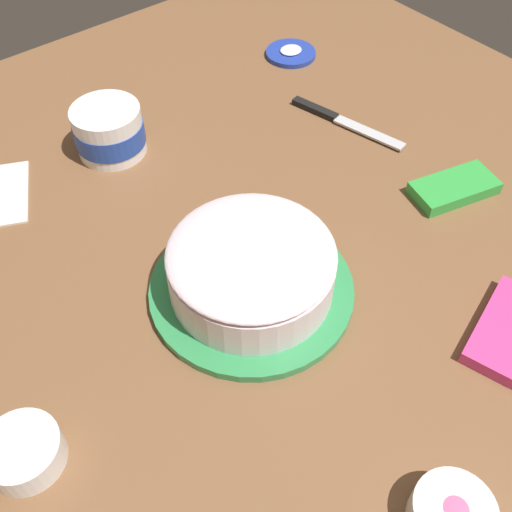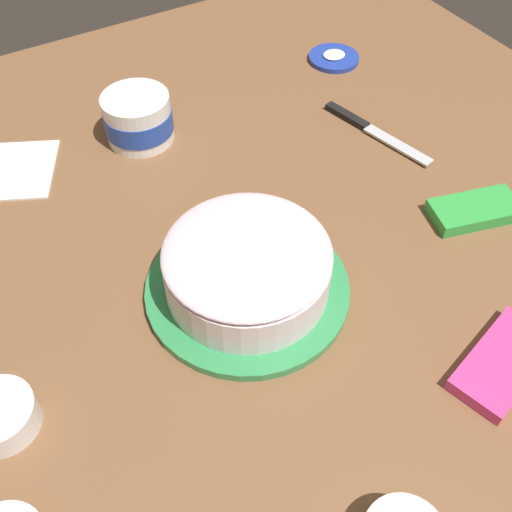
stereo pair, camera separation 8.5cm
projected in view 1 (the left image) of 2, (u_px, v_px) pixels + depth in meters
The scene contains 8 objects.
ground_plane at pixel (258, 261), 0.89m from camera, with size 1.54×1.54×0.00m, color brown.
frosted_cake at pixel (251, 272), 0.82m from camera, with size 0.29×0.29×0.10m.
frosting_tub at pixel (109, 130), 1.02m from camera, with size 0.12×0.12×0.09m.
frosting_tub_lid at pixel (291, 53), 1.26m from camera, with size 0.11×0.11×0.02m.
spreading_knife at pixel (337, 119), 1.11m from camera, with size 0.07×0.23×0.01m.
sprinkle_bowl_yellow at pixel (24, 451), 0.68m from camera, with size 0.09×0.09×0.04m.
candy_box_lower at pixel (454, 188), 0.98m from camera, with size 0.14×0.07×0.02m, color green.
candy_box_upper at pixel (508, 329), 0.80m from camera, with size 0.16×0.08×0.02m, color #E53D8E.
Camera 1 is at (0.37, 0.44, 0.68)m, focal length 41.71 mm.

